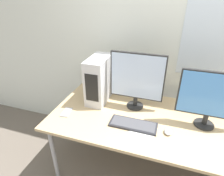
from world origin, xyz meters
name	(u,v)px	position (x,y,z in m)	size (l,w,h in m)	color
wall_back	(194,40)	(0.00, 1.04, 1.35)	(8.00, 0.07, 2.70)	silver
desk	(182,128)	(0.00, 0.46, 0.69)	(2.45, 0.91, 0.73)	tan
pc_tower	(99,80)	(-0.86, 0.63, 0.97)	(0.19, 0.39, 0.47)	silver
monitor_main	(137,79)	(-0.47, 0.61, 1.05)	(0.52, 0.17, 0.57)	black
monitor_right_near	(212,98)	(0.18, 0.51, 1.02)	(0.53, 0.17, 0.51)	black
keyboard	(133,124)	(-0.42, 0.31, 0.74)	(0.42, 0.16, 0.02)	#28282D
mouse	(168,131)	(-0.12, 0.31, 0.75)	(0.07, 0.09, 0.03)	#B2B2B7
cell_phone	(67,112)	(-1.08, 0.30, 0.74)	(0.09, 0.16, 0.01)	#99999E
paper_sheet_left	(141,136)	(-0.33, 0.20, 0.73)	(0.25, 0.32, 0.00)	white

